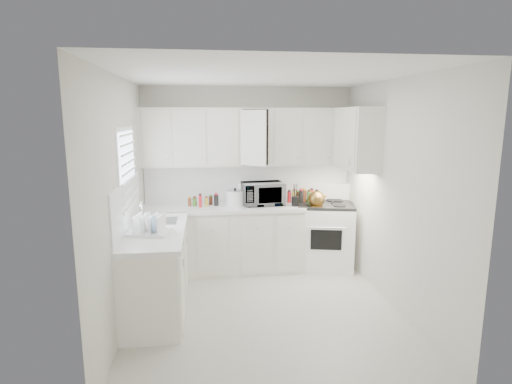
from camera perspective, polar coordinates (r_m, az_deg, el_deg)
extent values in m
plane|color=#BAB7AA|center=(4.88, 1.07, -16.14)|extent=(3.20, 3.20, 0.00)
plane|color=white|center=(4.38, 1.19, 15.91)|extent=(3.20, 3.20, 0.00)
plane|color=beige|center=(6.01, -1.07, 2.03)|extent=(3.00, 0.00, 3.00)
plane|color=beige|center=(2.92, 5.69, -7.27)|extent=(3.00, 0.00, 3.00)
plane|color=beige|center=(4.49, -18.20, -1.44)|extent=(0.00, 3.20, 3.20)
plane|color=beige|center=(4.89, 18.79, -0.51)|extent=(0.00, 3.20, 3.20)
cube|color=silver|center=(5.75, -4.60, -2.20)|extent=(2.24, 0.64, 0.05)
cube|color=silver|center=(4.72, -13.77, -5.32)|extent=(0.64, 1.62, 0.05)
cube|color=silver|center=(6.01, -1.06, 1.31)|extent=(2.98, 0.02, 0.55)
cube|color=silver|center=(4.69, -17.57, -1.83)|extent=(0.02, 1.60, 0.55)
imported|color=gray|center=(5.78, 0.96, 0.12)|extent=(0.60, 0.37, 0.39)
cylinder|color=white|center=(5.96, -1.91, -0.14)|extent=(0.12, 0.12, 0.27)
cylinder|color=brown|center=(5.85, -9.17, -1.17)|extent=(0.06, 0.06, 0.13)
cylinder|color=#417928|center=(5.76, -8.46, -1.33)|extent=(0.06, 0.06, 0.13)
cylinder|color=red|center=(5.85, -7.71, -1.14)|extent=(0.06, 0.06, 0.13)
cylinder|color=gold|center=(5.76, -6.97, -1.30)|extent=(0.06, 0.06, 0.13)
cylinder|color=#502416|center=(5.85, -6.24, -1.10)|extent=(0.06, 0.06, 0.13)
cylinder|color=black|center=(5.76, -5.48, -1.26)|extent=(0.06, 0.06, 0.13)
cylinder|color=red|center=(6.01, 4.59, -0.48)|extent=(0.06, 0.06, 0.19)
cylinder|color=gold|center=(5.96, 5.22, -0.57)|extent=(0.06, 0.06, 0.19)
cylinder|color=#502416|center=(6.03, 5.61, -0.45)|extent=(0.06, 0.06, 0.19)
cylinder|color=black|center=(5.99, 6.25, -0.55)|extent=(0.06, 0.06, 0.19)
cylinder|color=brown|center=(6.06, 6.63, -0.42)|extent=(0.06, 0.06, 0.19)
cylinder|color=#417928|center=(6.01, 7.27, -0.52)|extent=(0.06, 0.06, 0.19)
cylinder|color=red|center=(6.08, 7.63, -0.40)|extent=(0.06, 0.06, 0.19)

